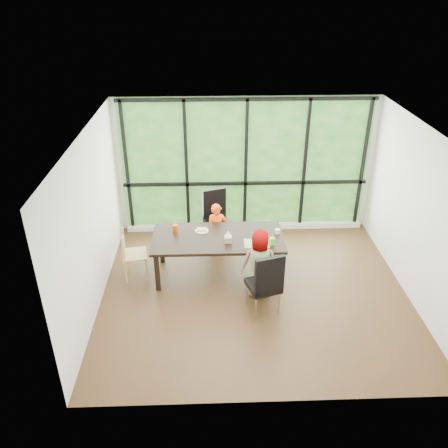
{
  "coord_description": "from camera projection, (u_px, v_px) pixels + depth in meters",
  "views": [
    {
      "loc": [
        -0.73,
        -6.16,
        4.64
      ],
      "look_at": [
        -0.49,
        0.43,
        1.05
      ],
      "focal_mm": 36.91,
      "sensor_mm": 36.0,
      "label": 1
    }
  ],
  "objects": [
    {
      "name": "window_sill",
      "position": [
        245.0,
        226.0,
        9.52
      ],
      "size": [
        4.8,
        0.12,
        0.1
      ],
      "primitive_type": "cube",
      "color": "silver",
      "rests_on": "ground"
    },
    {
      "name": "plate_far",
      "position": [
        202.0,
        231.0,
        7.91
      ],
      "size": [
        0.23,
        0.23,
        0.01
      ],
      "primitive_type": "cylinder",
      "color": "white",
      "rests_on": "dining_table"
    },
    {
      "name": "dining_table",
      "position": [
        218.0,
        256.0,
        7.92
      ],
      "size": [
        2.25,
        1.14,
        0.75
      ],
      "primitive_type": "cube",
      "rotation": [
        0.0,
        0.0,
        0.04
      ],
      "color": "black",
      "rests_on": "ground"
    },
    {
      "name": "chair_interior_leather",
      "position": [
        264.0,
        281.0,
        6.98
      ],
      "size": [
        0.57,
        0.57,
        1.08
      ],
      "primitive_type": "cube",
      "rotation": [
        0.0,
        0.0,
        3.43
      ],
      "color": "black",
      "rests_on": "ground"
    },
    {
      "name": "plate_near",
      "position": [
        257.0,
        243.0,
        7.56
      ],
      "size": [
        0.21,
        0.21,
        0.01
      ],
      "primitive_type": "cylinder",
      "color": "white",
      "rests_on": "dining_table"
    },
    {
      "name": "straw_pink",
      "position": [
        272.0,
        236.0,
        7.43
      ],
      "size": [
        0.01,
        0.04,
        0.2
      ],
      "primitive_type": "cylinder",
      "rotation": [
        0.14,
        0.0,
        0.0
      ],
      "color": "pink",
      "rests_on": "green_cup"
    },
    {
      "name": "crepe_rolls_near",
      "position": [
        257.0,
        242.0,
        7.55
      ],
      "size": [
        0.05,
        0.12,
        0.04
      ],
      "primitive_type": null,
      "color": "tan",
      "rests_on": "plate_near"
    },
    {
      "name": "crepe_rolls_far",
      "position": [
        202.0,
        230.0,
        7.9
      ],
      "size": [
        0.2,
        0.12,
        0.04
      ],
      "primitive_type": null,
      "color": "tan",
      "rests_on": "plate_far"
    },
    {
      "name": "straw_white",
      "position": [
        175.0,
        223.0,
        7.82
      ],
      "size": [
        0.01,
        0.04,
        0.2
      ],
      "primitive_type": "cylinder",
      "rotation": [
        0.14,
        0.0,
        0.0
      ],
      "color": "white",
      "rests_on": "orange_cup"
    },
    {
      "name": "window_mullions",
      "position": [
        246.0,
        167.0,
        8.93
      ],
      "size": [
        4.8,
        0.06,
        2.65
      ],
      "primitive_type": null,
      "color": "black",
      "rests_on": "back_wall"
    },
    {
      "name": "green_cup",
      "position": [
        272.0,
        241.0,
        7.48
      ],
      "size": [
        0.08,
        0.08,
        0.13
      ],
      "primitive_type": "cylinder",
      "color": "#4EDE30",
      "rests_on": "dining_table"
    },
    {
      "name": "ground",
      "position": [
        254.0,
        291.0,
        7.66
      ],
      "size": [
        5.0,
        5.0,
        0.0
      ],
      "primitive_type": "plane",
      "color": "black",
      "rests_on": "ground"
    },
    {
      "name": "orange_cup",
      "position": [
        175.0,
        228.0,
        7.87
      ],
      "size": [
        0.08,
        0.08,
        0.13
      ],
      "primitive_type": "cylinder",
      "color": "#EF4100",
      "rests_on": "dining_table"
    },
    {
      "name": "chair_end_beech",
      "position": [
        135.0,
        254.0,
        7.82
      ],
      "size": [
        0.46,
        0.47,
        0.9
      ],
      "primitive_type": "cube",
      "rotation": [
        0.0,
        0.0,
        1.72
      ],
      "color": "tan",
      "rests_on": "ground"
    },
    {
      "name": "placemat",
      "position": [
        256.0,
        243.0,
        7.55
      ],
      "size": [
        0.41,
        0.3,
        0.01
      ],
      "primitive_type": "cube",
      "color": "tan",
      "rests_on": "dining_table"
    },
    {
      "name": "child_older",
      "position": [
        260.0,
        264.0,
        7.33
      ],
      "size": [
        0.59,
        0.4,
        1.17
      ],
      "primitive_type": "imported",
      "rotation": [
        0.0,
        0.0,
        3.09
      ],
      "color": "slate",
      "rests_on": "ground"
    },
    {
      "name": "white_mug",
      "position": [
        277.0,
        231.0,
        7.83
      ],
      "size": [
        0.08,
        0.08,
        0.08
      ],
      "primitive_type": "cylinder",
      "color": "white",
      "rests_on": "dining_table"
    },
    {
      "name": "foliage_backdrop",
      "position": [
        246.0,
        166.0,
        8.97
      ],
      "size": [
        4.8,
        0.02,
        2.65
      ],
      "primitive_type": "cube",
      "color": "#1C4B18",
      "rests_on": "back_wall"
    },
    {
      "name": "chair_window_leather",
      "position": [
        218.0,
        219.0,
        8.75
      ],
      "size": [
        0.58,
        0.58,
        1.08
      ],
      "primitive_type": "cube",
      "rotation": [
        0.0,
        0.0,
        0.33
      ],
      "color": "black",
      "rests_on": "ground"
    },
    {
      "name": "tissue",
      "position": [
        228.0,
        234.0,
        7.52
      ],
      "size": [
        0.12,
        0.12,
        0.11
      ],
      "primitive_type": "cone",
      "color": "white",
      "rests_on": "tissue_box"
    },
    {
      "name": "child_toddler",
      "position": [
        217.0,
        231.0,
        8.41
      ],
      "size": [
        0.39,
        0.27,
        1.04
      ],
      "primitive_type": "imported",
      "rotation": [
        0.0,
        0.0,
        0.07
      ],
      "color": "#FF4C0C",
      "rests_on": "ground"
    },
    {
      "name": "tissue_box",
      "position": [
        228.0,
        239.0,
        7.57
      ],
      "size": [
        0.12,
        0.12,
        0.11
      ],
      "primitive_type": "cube",
      "color": "tan",
      "rests_on": "dining_table"
    },
    {
      "name": "back_wall",
      "position": [
        246.0,
        166.0,
        8.98
      ],
      "size": [
        5.0,
        0.0,
        5.0
      ],
      "primitive_type": "plane",
      "rotation": [
        1.57,
        0.0,
        0.0
      ],
      "color": "silver",
      "rests_on": "ground"
    }
  ]
}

